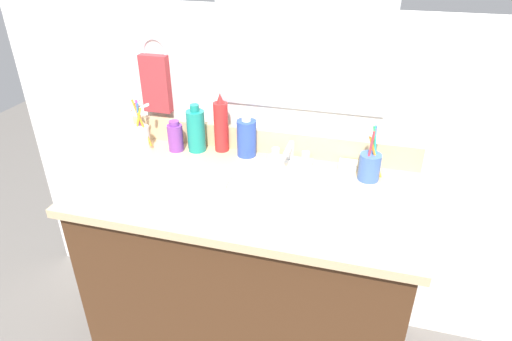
% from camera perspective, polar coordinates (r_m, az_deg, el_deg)
% --- Properties ---
extents(vanity_cabinet, '(1.05, 0.52, 0.76)m').
position_cam_1_polar(vanity_cabinet, '(1.67, -0.99, -14.29)').
color(vanity_cabinet, '#4C2D19').
rests_on(vanity_cabinet, ground_plane).
extents(countertop, '(1.10, 0.57, 0.03)m').
position_cam_1_polar(countertop, '(1.43, -1.13, -2.79)').
color(countertop, '#D1B284').
rests_on(countertop, vanity_cabinet).
extents(backsplash, '(1.10, 0.02, 0.09)m').
position_cam_1_polar(backsplash, '(1.63, 1.56, 3.82)').
color(backsplash, '#D1B284').
rests_on(backsplash, countertop).
extents(back_wall, '(2.20, 0.04, 1.30)m').
position_cam_1_polar(back_wall, '(1.77, 1.97, -0.65)').
color(back_wall, white).
rests_on(back_wall, ground_plane).
extents(mirror_panel, '(0.60, 0.01, 0.56)m').
position_cam_1_polar(mirror_panel, '(1.53, 5.99, 17.89)').
color(mirror_panel, '#B2BCC6').
extents(towel_ring, '(0.10, 0.01, 0.10)m').
position_cam_1_polar(towel_ring, '(1.73, -13.05, 14.89)').
color(towel_ring, silver).
extents(hand_towel, '(0.11, 0.04, 0.22)m').
position_cam_1_polar(hand_towel, '(1.74, -12.88, 10.93)').
color(hand_towel, '#A53338').
extents(sink_basin, '(0.38, 0.38, 0.11)m').
position_cam_1_polar(sink_basin, '(1.43, 2.79, -3.57)').
color(sink_basin, white).
rests_on(sink_basin, countertop).
extents(faucet, '(0.16, 0.10, 0.08)m').
position_cam_1_polar(faucet, '(1.57, 4.45, 1.91)').
color(faucet, silver).
rests_on(faucet, countertop).
extents(bottle_spray_red, '(0.05, 0.05, 0.23)m').
position_cam_1_polar(bottle_spray_red, '(1.63, -4.56, 5.84)').
color(bottle_spray_red, red).
rests_on(bottle_spray_red, countertop).
extents(bottle_shampoo_blue, '(0.07, 0.07, 0.16)m').
position_cam_1_polar(bottle_shampoo_blue, '(1.60, -1.24, 4.30)').
color(bottle_shampoo_blue, '#2D4CB2').
rests_on(bottle_shampoo_blue, countertop).
extents(bottle_cream_purple, '(0.06, 0.06, 0.12)m').
position_cam_1_polar(bottle_cream_purple, '(1.67, -10.44, 4.33)').
color(bottle_cream_purple, '#7A3899').
rests_on(bottle_cream_purple, countertop).
extents(bottle_mouthwash_teal, '(0.07, 0.07, 0.18)m').
position_cam_1_polar(bottle_mouthwash_teal, '(1.65, -7.80, 5.21)').
color(bottle_mouthwash_teal, teal).
rests_on(bottle_mouthwash_teal, countertop).
extents(cup_white_ceramic, '(0.09, 0.07, 0.20)m').
position_cam_1_polar(cup_white_ceramic, '(1.72, -14.72, 4.49)').
color(cup_white_ceramic, white).
rests_on(cup_white_ceramic, countertop).
extents(cup_blue_plastic, '(0.08, 0.07, 0.19)m').
position_cam_1_polar(cup_blue_plastic, '(1.50, 14.61, 0.71)').
color(cup_blue_plastic, '#3F66B7').
rests_on(cup_blue_plastic, countertop).
extents(soap_bar, '(0.06, 0.04, 0.02)m').
position_cam_1_polar(soap_bar, '(1.57, 11.91, 0.76)').
color(soap_bar, white).
rests_on(soap_bar, countertop).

